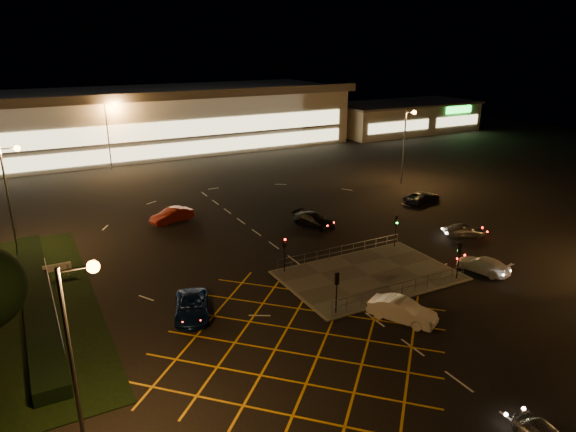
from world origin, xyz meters
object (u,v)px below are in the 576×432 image
signal_sw (337,284)px  car_approach_white (483,265)px  car_east_grey (422,197)px  signal_ne (396,224)px  car_left_blue (192,307)px  car_far_dkgrey (314,220)px  signal_se (459,253)px  signal_nw (284,247)px  car_right_silver (465,230)px  car_circ_red (172,216)px  car_queue_white (402,310)px

signal_sw → car_approach_white: signal_sw is taller
car_east_grey → car_approach_white: size_ratio=1.10×
signal_ne → car_left_blue: (-21.29, -3.26, -1.65)m
car_left_blue → car_far_dkgrey: car_left_blue is taller
signal_ne → car_left_blue: signal_ne is taller
car_approach_white → signal_sw: bearing=-12.6°
signal_se → signal_nw: (-12.00, 7.99, 0.00)m
car_left_blue → car_right_silver: bearing=22.8°
signal_se → car_approach_white: (3.11, 0.06, -1.70)m
car_left_blue → signal_sw: bearing=-8.5°
signal_nw → car_left_blue: signal_nw is taller
signal_nw → car_circ_red: bearing=105.4°
signal_se → signal_nw: 14.41m
car_circ_red → car_east_grey: size_ratio=0.94×
car_circ_red → signal_se: bearing=18.8°
car_east_grey → car_left_blue: bearing=99.9°
signal_se → car_queue_white: size_ratio=0.65×
car_queue_white → car_far_dkgrey: bearing=48.3°
signal_ne → car_circ_red: size_ratio=0.66×
signal_se → car_circ_red: bearing=-56.4°
signal_ne → car_far_dkgrey: size_ratio=0.64×
car_far_dkgrey → car_east_grey: 16.11m
car_queue_white → car_far_dkgrey: car_queue_white is taller
signal_se → signal_ne: (0.00, 7.99, 0.00)m
signal_ne → car_east_grey: 15.90m
signal_ne → car_right_silver: bearing=-7.4°
car_queue_white → car_left_blue: (-12.90, 7.74, -0.08)m
car_queue_white → signal_nw: bearing=79.8°
signal_ne → car_far_dkgrey: 9.68m
signal_sw → signal_nw: 7.99m
car_far_dkgrey → car_approach_white: bearing=-90.9°
car_far_dkgrey → car_right_silver: 15.40m
car_left_blue → car_right_silver: car_left_blue is taller
car_east_grey → signal_nw: bearing=100.6°
signal_sw → car_right_silver: bearing=-161.0°
car_left_blue → car_far_dkgrey: size_ratio=1.05×
car_right_silver → car_circ_red: car_circ_red is taller
signal_nw → car_left_blue: (-9.29, -3.26, -1.65)m
signal_se → car_right_silver: signal_se is taller
signal_se → car_east_grey: size_ratio=0.62×
car_east_grey → car_far_dkgrey: bearing=82.4°
signal_ne → car_right_silver: (8.13, -1.06, -1.68)m
car_east_grey → signal_sw: bearing=114.8°
signal_sw → car_east_grey: signal_sw is taller
car_right_silver → car_east_grey: car_east_grey is taller
signal_sw → signal_nw: (0.00, 7.99, 0.00)m
signal_sw → car_right_silver: size_ratio=0.78×
signal_se → car_queue_white: signal_se is taller
car_circ_red → car_east_grey: bearing=61.0°
signal_sw → car_east_grey: size_ratio=0.62×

